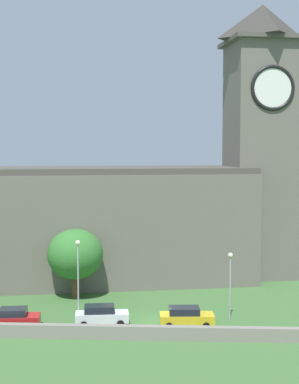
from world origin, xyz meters
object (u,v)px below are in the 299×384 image
(car_red, at_px, (15,318))
(tree_riverside_west, at_px, (75,254))
(car_white, at_px, (101,315))
(streetlamp_west_mid, at_px, (78,268))
(car_yellow, at_px, (186,316))
(church, at_px, (155,200))
(streetlamp_central, at_px, (230,275))

(car_red, distance_m, tree_riverside_west, 11.48)
(car_red, bearing_deg, car_white, 9.42)
(car_red, relative_size, streetlamp_west_mid, 0.59)
(tree_riverside_west, bearing_deg, car_yellow, -38.28)
(car_red, bearing_deg, tree_riverside_west, 71.48)
(church, relative_size, streetlamp_west_mid, 5.32)
(car_red, relative_size, streetlamp_central, 0.70)
(streetlamp_central, bearing_deg, car_white, -170.73)
(car_yellow, xyz_separation_m, streetlamp_central, (3.99, 1.83, 3.37))
(church, bearing_deg, streetlamp_west_mid, -109.04)
(church, relative_size, streetlamp_central, 6.36)
(car_white, bearing_deg, streetlamp_central, 9.27)
(car_red, relative_size, car_yellow, 0.90)
(car_yellow, distance_m, tree_riverside_west, 15.05)
(church, xyz_separation_m, streetlamp_west_mid, (-6.15, -17.81, -4.48))
(church, bearing_deg, car_white, -102.16)
(car_white, distance_m, streetlamp_west_mid, 4.63)
(car_yellow, bearing_deg, church, 100.79)
(car_yellow, relative_size, streetlamp_central, 0.78)
(car_yellow, xyz_separation_m, tree_riverside_west, (-11.44, 9.03, 3.73))
(streetlamp_west_mid, height_order, tree_riverside_west, streetlamp_west_mid)
(church, bearing_deg, car_yellow, -79.21)
(church, relative_size, car_white, 8.10)
(streetlamp_west_mid, bearing_deg, streetlamp_central, 4.97)
(streetlamp_central, bearing_deg, streetlamp_west_mid, -175.03)
(streetlamp_central, bearing_deg, car_yellow, -155.34)
(church, height_order, tree_riverside_west, church)
(car_red, bearing_deg, streetlamp_west_mid, 20.10)
(car_red, bearing_deg, car_yellow, 4.87)
(car_white, height_order, streetlamp_west_mid, streetlamp_west_mid)
(car_yellow, relative_size, streetlamp_west_mid, 0.65)
(tree_riverside_west, bearing_deg, church, 49.92)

